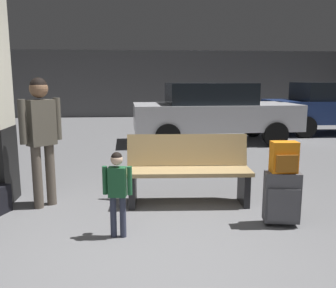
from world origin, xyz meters
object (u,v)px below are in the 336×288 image
at_px(backpack_bright, 284,158).
at_px(child, 117,185).
at_px(bench, 188,170).
at_px(suitcase, 282,197).
at_px(adult, 41,128).
at_px(parked_car_near, 213,111).
at_px(parked_car_side, 336,106).

relative_size(backpack_bright, child, 0.38).
xyz_separation_m(bench, suitcase, (0.93, -0.83, -0.12)).
height_order(bench, adult, adult).
bearing_deg(backpack_bright, parked_car_near, 86.37).
bearing_deg(bench, backpack_bright, -41.80).
bearing_deg(parked_car_side, parked_car_near, -162.41).
bearing_deg(parked_car_side, child, -131.80).
bearing_deg(backpack_bright, parked_car_side, 57.10).
bearing_deg(parked_car_side, adult, -140.60).
bearing_deg(suitcase, adult, 162.95).
xyz_separation_m(adult, parked_car_near, (3.12, 4.56, -0.20)).
bearing_deg(parked_car_near, bench, -105.55).
relative_size(adult, parked_car_near, 0.39).
xyz_separation_m(bench, backpack_bright, (0.93, -0.83, 0.33)).
xyz_separation_m(bench, child, (-0.86, -0.99, 0.11)).
distance_m(backpack_bright, adult, 2.91).
distance_m(parked_car_near, parked_car_side, 4.17).
height_order(suitcase, adult, adult).
distance_m(bench, adult, 1.93).
bearing_deg(bench, parked_car_near, 74.45).
bearing_deg(parked_car_near, adult, -124.33).
bearing_deg(suitcase, bench, 138.19).
bearing_deg(parked_car_near, parked_car_side, 17.59).
relative_size(suitcase, child, 0.68).
distance_m(child, parked_car_near, 5.97).
distance_m(suitcase, adult, 2.98).
height_order(suitcase, parked_car_near, parked_car_near).
bearing_deg(parked_car_near, child, -110.98).
bearing_deg(adult, parked_car_near, 55.67).
height_order(bench, suitcase, bench).
distance_m(child, parked_car_side, 9.17).
relative_size(bench, child, 1.82).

